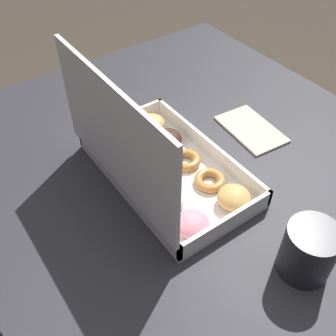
% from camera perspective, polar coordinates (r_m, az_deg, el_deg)
% --- Properties ---
extents(ground_plane, '(8.00, 8.00, 0.00)m').
position_cam_1_polar(ground_plane, '(1.46, 2.49, -20.05)').
color(ground_plane, '#42382D').
extents(dining_table, '(1.09, 0.95, 0.72)m').
position_cam_1_polar(dining_table, '(0.94, 3.65, -3.37)').
color(dining_table, '#2D2D33').
rests_on(dining_table, ground_plane).
extents(donut_box, '(0.38, 0.23, 0.28)m').
position_cam_1_polar(donut_box, '(0.80, -1.56, 0.82)').
color(donut_box, white).
rests_on(donut_box, dining_table).
extents(coffee_mug, '(0.09, 0.09, 0.10)m').
position_cam_1_polar(coffee_mug, '(0.70, 19.73, -11.18)').
color(coffee_mug, '#232328').
rests_on(coffee_mug, dining_table).
extents(paper_napkin, '(0.17, 0.12, 0.01)m').
position_cam_1_polar(paper_napkin, '(0.98, 11.96, 5.53)').
color(paper_napkin, beige).
rests_on(paper_napkin, dining_table).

